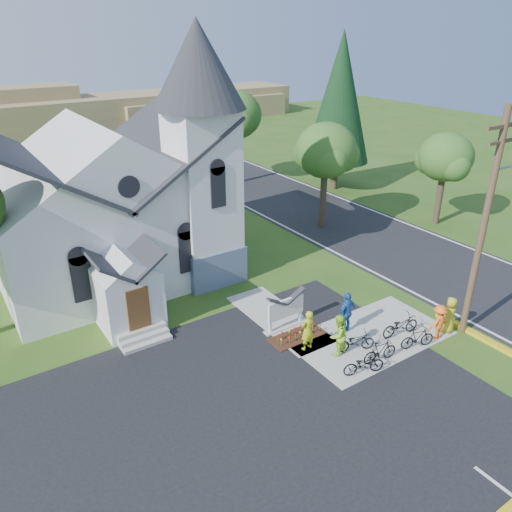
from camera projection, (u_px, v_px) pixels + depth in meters
ground at (353, 354)px, 21.10m from camera, size 120.00×120.00×0.00m
parking_lot at (238, 457)px, 16.07m from camera, size 20.00×16.00×0.02m
road at (311, 209)px, 37.43m from camera, size 8.00×90.00×0.02m
sidewalk at (370, 337)px, 22.22m from camera, size 7.00×4.00×0.05m
church at (112, 184)px, 25.53m from camera, size 12.35×12.00×13.00m
church_sign at (286, 309)px, 22.47m from camera, size 2.20×0.40×1.70m
flower_bed at (297, 336)px, 22.22m from camera, size 2.60×1.10×0.07m
utility_pole at (486, 220)px, 20.38m from camera, size 3.45×0.28×10.00m
tree_road_near at (326, 151)px, 32.21m from camera, size 4.00×4.00×7.05m
tree_road_mid at (235, 115)px, 41.26m from camera, size 4.40×4.40×7.80m
tree_road_far at (446, 158)px, 32.96m from camera, size 3.60×3.60×6.30m
conifer at (340, 98)px, 39.08m from camera, size 5.20×5.20×12.40m
distant_hills at (67, 113)px, 64.30m from camera, size 61.00×10.00×5.60m
cyclist_0 at (308, 330)px, 20.98m from camera, size 0.70×0.48×1.85m
bike_0 at (364, 364)px, 19.66m from camera, size 1.82×1.13×0.90m
cyclist_1 at (338, 335)px, 20.64m from camera, size 1.01×0.85×1.87m
bike_1 at (380, 351)px, 20.36m from camera, size 1.68×0.67×0.98m
cyclist_2 at (347, 312)px, 22.17m from camera, size 1.23×0.69×1.98m
bike_2 at (356, 342)px, 21.06m from camera, size 1.79×1.17×0.89m
cyclist_3 at (439, 322)px, 21.77m from camera, size 1.08×0.66×1.62m
bike_3 at (417, 338)px, 21.25m from camera, size 1.65×0.88×0.95m
cyclist_4 at (450, 315)px, 22.23m from camera, size 0.99×0.84×1.72m
bike_4 at (400, 325)px, 22.10m from camera, size 1.97×0.94×1.00m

